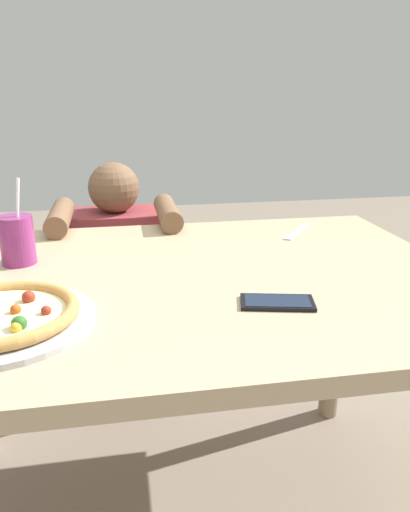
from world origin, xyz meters
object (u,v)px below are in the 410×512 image
Objects in this scene: cell_phone at (277,302)px; diner_seated at (120,293)px; drink_cup_colored at (17,240)px; fork at (297,232)px; pizza_near at (2,317)px.

cell_phone is 1.02m from diner_seated.
drink_cup_colored is 0.67m from cell_phone.
fork is 1.06× the size of cell_phone.
cell_phone is at bearing 0.09° from pizza_near.
cell_phone is (-0.22, -0.50, 0.00)m from fork.
fork is at bearing 10.38° from drink_cup_colored.
cell_phone is 0.18× the size of diner_seated.
diner_seated is at bearing 109.68° from cell_phone.
diner_seated is at bearing 143.36° from fork.
diner_seated is at bearing 76.95° from pizza_near.
diner_seated is at bearing 66.54° from drink_cup_colored.
drink_cup_colored reaches higher than pizza_near.
pizza_near reaches higher than cell_phone.
fork is at bearing 33.38° from pizza_near.
drink_cup_colored reaches higher than fork.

